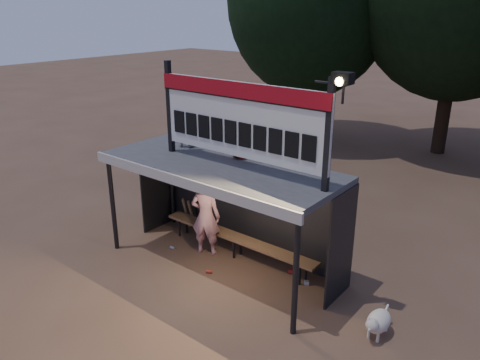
% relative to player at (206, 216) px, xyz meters
% --- Properties ---
extents(ground, '(80.00, 80.00, 0.00)m').
position_rel_player_xyz_m(ground, '(0.63, -0.23, -0.90)').
color(ground, brown).
rests_on(ground, ground).
extents(player, '(0.77, 0.65, 1.80)m').
position_rel_player_xyz_m(player, '(0.00, 0.00, 0.00)').
color(player, white).
rests_on(player, ground).
extents(child_a, '(0.55, 0.49, 0.94)m').
position_rel_player_xyz_m(child_a, '(-0.76, 0.20, 1.89)').
color(child_a, gray).
rests_on(child_a, dugout_shelter).
extents(child_b, '(0.59, 0.48, 1.04)m').
position_rel_player_xyz_m(child_b, '(0.71, 0.33, 1.94)').
color(child_b, '#A31E19').
rests_on(child_b, dugout_shelter).
extents(dugout_shelter, '(5.10, 2.08, 2.32)m').
position_rel_player_xyz_m(dugout_shelter, '(0.63, 0.01, 0.95)').
color(dugout_shelter, '#434346').
rests_on(dugout_shelter, ground).
extents(scoreboard_assembly, '(4.10, 0.27, 1.99)m').
position_rel_player_xyz_m(scoreboard_assembly, '(1.19, -0.24, 2.42)').
color(scoreboard_assembly, black).
rests_on(scoreboard_assembly, dugout_shelter).
extents(bench, '(4.00, 0.35, 0.48)m').
position_rel_player_xyz_m(bench, '(0.63, 0.32, -0.47)').
color(bench, brown).
rests_on(bench, ground).
extents(dog, '(0.36, 0.81, 0.49)m').
position_rel_player_xyz_m(dog, '(4.18, -0.32, -0.62)').
color(dog, white).
rests_on(dog, ground).
extents(bats, '(0.67, 0.35, 0.84)m').
position_rel_player_xyz_m(bats, '(-0.91, 0.59, -0.47)').
color(bats, '#9F734A').
rests_on(bats, ground).
extents(litter, '(3.29, 1.26, 0.08)m').
position_rel_player_xyz_m(litter, '(0.74, 0.07, -0.86)').
color(litter, red).
rests_on(litter, ground).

